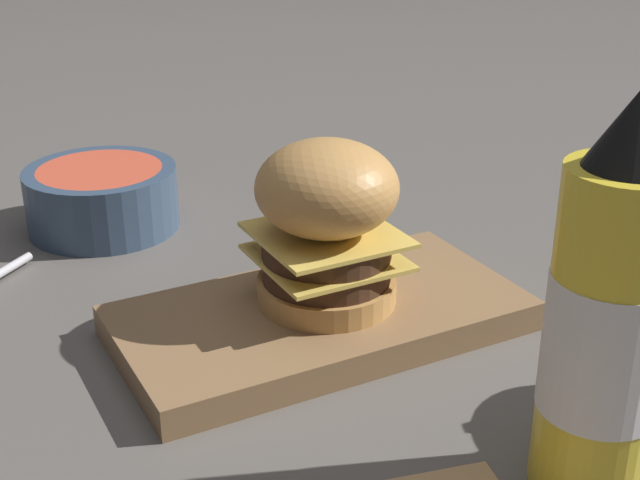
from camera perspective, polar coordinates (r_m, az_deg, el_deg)
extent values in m
plane|color=#5B5651|center=(0.70, -3.73, -3.36)|extent=(6.00, 6.00, 0.00)
cube|color=olive|center=(0.64, 0.00, -5.02)|extent=(0.29, 0.15, 0.02)
cylinder|color=tan|center=(0.63, 0.42, -3.16)|extent=(0.10, 0.10, 0.02)
cylinder|color=#422819|center=(0.63, 0.42, -1.85)|extent=(0.09, 0.09, 0.01)
cube|color=#EAC656|center=(0.62, 0.43, -1.12)|extent=(0.09, 0.09, 0.00)
cylinder|color=#422819|center=(0.62, 0.43, -0.39)|extent=(0.09, 0.09, 0.01)
cube|color=#EAC656|center=(0.62, 0.43, 0.35)|extent=(0.09, 0.09, 0.00)
ellipsoid|color=tan|center=(0.60, 0.44, 3.35)|extent=(0.10, 0.10, 0.07)
cylinder|color=yellow|center=(0.48, 17.85, -5.90)|extent=(0.06, 0.06, 0.18)
cylinder|color=silver|center=(0.48, 17.79, -6.28)|extent=(0.06, 0.06, 0.08)
cone|color=black|center=(0.44, 19.65, 6.79)|extent=(0.05, 0.05, 0.04)
cylinder|color=#384C66|center=(0.83, -13.76, 2.61)|extent=(0.14, 0.14, 0.06)
cylinder|color=#CC4C33|center=(0.82, -13.93, 4.25)|extent=(0.11, 0.11, 0.01)
cylinder|color=#B21E14|center=(0.78, 16.87, -1.22)|extent=(0.05, 0.05, 0.00)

